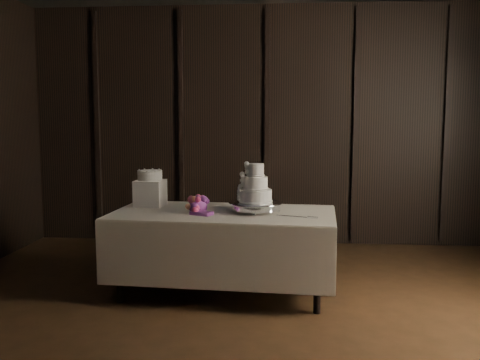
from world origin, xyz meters
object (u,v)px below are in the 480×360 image
object	(u,v)px
display_table	(224,249)
wedding_cake	(253,187)
box_pedestal	(150,193)
small_cake	(150,175)
cake_stand	(256,207)
bouquet	(198,205)

from	to	relation	value
display_table	wedding_cake	xyz separation A→B (m)	(0.27, -0.01, 0.57)
display_table	box_pedestal	distance (m)	0.91
display_table	small_cake	size ratio (longest dim) A/B	8.78
small_cake	box_pedestal	bearing A→B (deg)	0.00
cake_stand	wedding_cake	bearing A→B (deg)	-150.26
cake_stand	box_pedestal	bearing A→B (deg)	166.61
bouquet	box_pedestal	xyz separation A→B (m)	(-0.51, 0.30, 0.06)
cake_stand	bouquet	xyz separation A→B (m)	(-0.51, -0.06, 0.02)
wedding_cake	small_cake	distance (m)	1.04
cake_stand	wedding_cake	size ratio (longest dim) A/B	1.39
box_pedestal	wedding_cake	bearing A→B (deg)	-14.50
cake_stand	wedding_cake	distance (m)	0.18
wedding_cake	box_pedestal	xyz separation A→B (m)	(-1.00, 0.26, -0.10)
cake_stand	box_pedestal	distance (m)	1.06
display_table	box_pedestal	size ratio (longest dim) A/B	7.90
wedding_cake	box_pedestal	bearing A→B (deg)	162.52
display_table	cake_stand	size ratio (longest dim) A/B	4.24
display_table	cake_stand	bearing A→B (deg)	4.94
wedding_cake	small_cake	size ratio (longest dim) A/B	1.48
cake_stand	bouquet	world-z (taller)	bouquet
cake_stand	small_cake	xyz separation A→B (m)	(-1.03, 0.24, 0.25)
bouquet	wedding_cake	bearing A→B (deg)	5.28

